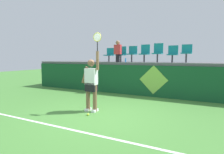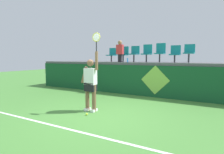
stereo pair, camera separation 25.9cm
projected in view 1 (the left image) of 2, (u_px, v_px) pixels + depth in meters
The scene contains 16 objects.
ground_plane at pixel (101, 116), 5.61m from camera, with size 40.00×40.00×0.00m, color #478438.
court_back_wall at pixel (139, 80), 8.60m from camera, with size 12.33×0.20×1.39m, color #144C28.
spectator_platform at pixel (149, 63), 9.80m from camera, with size 12.33×2.99×0.12m, color #56565B.
court_baseline_stripe at pixel (74, 130), 4.47m from camera, with size 11.09×0.08×0.01m, color white.
tennis_player at pixel (91, 82), 5.98m from camera, with size 0.75×0.27×2.50m.
tennis_ball at pixel (88, 114), 5.62m from camera, with size 0.07×0.07×0.07m, color #D1E533.
water_bottle at pixel (126, 60), 8.98m from camera, with size 0.07×0.07×0.20m, color #338CE5.
stadium_chair_0 at pixel (110, 54), 10.01m from camera, with size 0.44×0.42×0.74m.
stadium_chair_1 at pixel (121, 53), 9.70m from camera, with size 0.44×0.42×0.80m.
stadium_chair_2 at pixel (132, 53), 9.42m from camera, with size 0.44×0.42×0.81m.
stadium_chair_3 at pixel (145, 52), 9.13m from camera, with size 0.44×0.42×0.86m.
stadium_chair_4 at pixel (158, 52), 8.83m from camera, with size 0.44×0.42×0.90m.
stadium_chair_5 at pixel (173, 53), 8.53m from camera, with size 0.44×0.42×0.78m.
stadium_chair_6 at pixel (187, 52), 8.25m from camera, with size 0.44×0.42×0.81m.
spectator_0 at pixel (118, 51), 9.30m from camera, with size 0.34×0.21×1.07m.
wall_signage_mount at pixel (153, 97), 8.27m from camera, with size 1.27×0.01×1.40m.
Camera 1 is at (2.79, -4.70, 1.73)m, focal length 30.05 mm.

